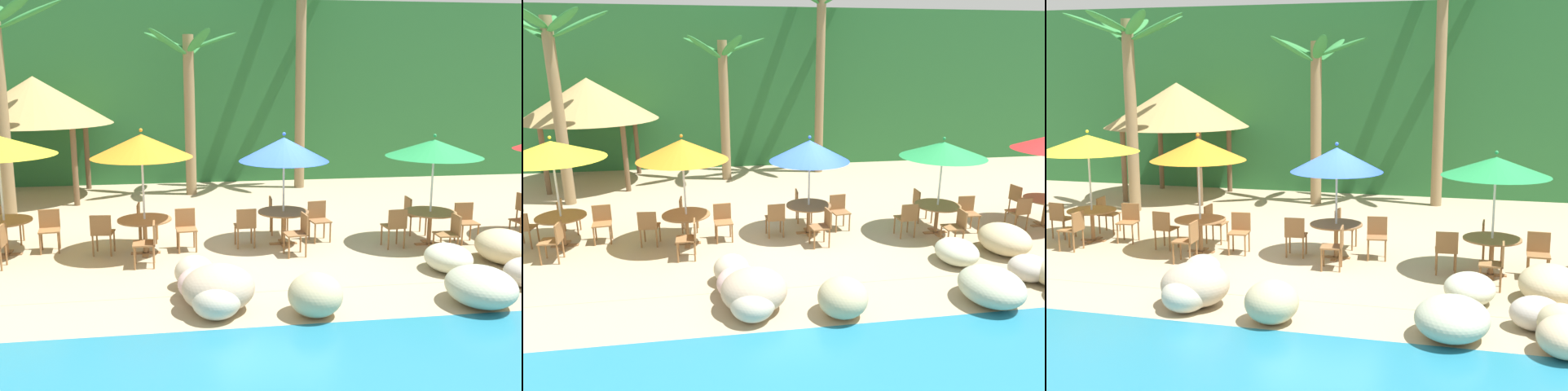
{
  "view_description": "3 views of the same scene",
  "coord_description": "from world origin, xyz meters",
  "views": [
    {
      "loc": [
        -2.01,
        -12.05,
        3.69
      ],
      "look_at": [
        -0.23,
        0.03,
        1.13
      ],
      "focal_mm": 40.78,
      "sensor_mm": 36.0,
      "label": 1
    },
    {
      "loc": [
        -1.99,
        -10.44,
        4.21
      ],
      "look_at": [
        -0.32,
        0.25,
        0.98
      ],
      "focal_mm": 32.0,
      "sensor_mm": 36.0,
      "label": 2
    },
    {
      "loc": [
        2.99,
        -13.04,
        3.79
      ],
      "look_at": [
        -0.41,
        0.42,
        1.26
      ],
      "focal_mm": 45.66,
      "sensor_mm": 36.0,
      "label": 3
    }
  ],
  "objects": [
    {
      "name": "chair_blue_seaward",
      "position": [
        1.11,
        0.37,
        0.51
      ],
      "size": [
        0.47,
        0.48,
        0.87
      ],
      "color": "olive",
      "rests_on": "ground"
    },
    {
      "name": "chair_green_left",
      "position": [
        2.57,
        -0.48,
        0.51
      ],
      "size": [
        0.45,
        0.46,
        0.87
      ],
      "color": "olive",
      "rests_on": "ground"
    },
    {
      "name": "palm_tree_second",
      "position": [
        -1.51,
        5.86,
        3.25
      ],
      "size": [
        2.88,
        2.84,
        4.91
      ],
      "color": "olive",
      "rests_on": "ground"
    },
    {
      "name": "umbrella_yellow",
      "position": [
        -5.47,
        0.21,
        2.26
      ],
      "size": [
        2.28,
        2.28,
        2.58
      ],
      "color": "silver",
      "rests_on": "ground"
    },
    {
      "name": "umbrella_blue",
      "position": [
        0.28,
        0.17,
        2.08
      ],
      "size": [
        1.92,
        1.92,
        2.44
      ],
      "color": "silver",
      "rests_on": "ground"
    },
    {
      "name": "chair_red_left",
      "position": [
        5.56,
        -0.46,
        0.51
      ],
      "size": [
        0.46,
        0.47,
        0.87
      ],
      "color": "olive",
      "rests_on": "ground"
    },
    {
      "name": "dining_table_orange",
      "position": [
        -2.66,
        -0.1,
        0.61
      ],
      "size": [
        1.1,
        1.1,
        0.74
      ],
      "color": "olive",
      "rests_on": "ground"
    },
    {
      "name": "palapa_hut",
      "position": [
        -5.98,
        6.0,
        2.87
      ],
      "size": [
        4.44,
        4.44,
        3.56
      ],
      "color": "brown",
      "rests_on": "ground"
    },
    {
      "name": "umbrella_green",
      "position": [
        3.41,
        -0.32,
        2.11
      ],
      "size": [
        2.03,
        2.03,
        2.41
      ],
      "color": "silver",
      "rests_on": "ground"
    },
    {
      "name": "terrace_deck",
      "position": [
        0.0,
        0.0,
        0.0
      ],
      "size": [
        18.0,
        5.2,
        0.01
      ],
      "color": "tan",
      "rests_on": "ground"
    },
    {
      "name": "chair_blue_left",
      "position": [
        -0.56,
        0.02,
        0.51
      ],
      "size": [
        0.45,
        0.45,
        0.87
      ],
      "color": "olive",
      "rests_on": "ground"
    },
    {
      "name": "chair_red_inland",
      "position": [
        6.2,
        0.54,
        0.51
      ],
      "size": [
        0.48,
        0.47,
        0.87
      ],
      "color": "olive",
      "rests_on": "ground"
    },
    {
      "name": "chair_green_inland",
      "position": [
        3.36,
        0.53,
        0.51
      ],
      "size": [
        0.45,
        0.44,
        0.87
      ],
      "color": "olive",
      "rests_on": "ground"
    },
    {
      "name": "chair_orange_seaward",
      "position": [
        -1.82,
        0.07,
        0.51
      ],
      "size": [
        0.46,
        0.46,
        0.87
      ],
      "color": "olive",
      "rests_on": "ground"
    },
    {
      "name": "umbrella_orange",
      "position": [
        -2.66,
        -0.1,
        2.24
      ],
      "size": [
        2.03,
        2.03,
        2.59
      ],
      "color": "silver",
      "rests_on": "ground"
    },
    {
      "name": "chair_yellow_right",
      "position": [
        -5.38,
        -0.64,
        0.51
      ],
      "size": [
        0.43,
        0.42,
        0.87
      ],
      "color": "olive",
      "rests_on": "ground"
    },
    {
      "name": "rock_seawall",
      "position": [
        -0.64,
        -2.83,
        0.33
      ],
      "size": [
        14.86,
        3.3,
        0.84
      ],
      "color": "tan",
      "rests_on": "ground"
    },
    {
      "name": "chair_yellow_seaward",
      "position": [
        -4.64,
        0.4,
        0.51
      ],
      "size": [
        0.47,
        0.47,
        0.87
      ],
      "color": "olive",
      "rests_on": "ground"
    },
    {
      "name": "chair_orange_left",
      "position": [
        -3.51,
        -0.1,
        0.51
      ],
      "size": [
        0.46,
        0.47,
        0.87
      ],
      "color": "olive",
      "rests_on": "ground"
    },
    {
      "name": "chair_blue_inland",
      "position": [
        0.25,
        1.02,
        0.51
      ],
      "size": [
        0.45,
        0.45,
        0.87
      ],
      "color": "olive",
      "rests_on": "ground"
    },
    {
      "name": "chair_orange_right",
      "position": [
        -2.55,
        -0.94,
        0.51
      ],
      "size": [
        0.44,
        0.43,
        0.87
      ],
      "color": "olive",
      "rests_on": "ground"
    },
    {
      "name": "ground_plane",
      "position": [
        0.0,
        0.0,
        0.0
      ],
      "size": [
        120.0,
        120.0,
        0.0
      ],
      "primitive_type": "plane",
      "color": "tan"
    },
    {
      "name": "chair_green_seaward",
      "position": [
        4.26,
        -0.26,
        0.51
      ],
      "size": [
        0.43,
        0.44,
        0.87
      ],
      "color": "olive",
      "rests_on": "ground"
    },
    {
      "name": "chair_orange_inland",
      "position": [
        -2.72,
        0.76,
        0.51
      ],
      "size": [
        0.44,
        0.44,
        0.87
      ],
      "color": "olive",
      "rests_on": "ground"
    },
    {
      "name": "dining_table_blue",
      "position": [
        0.28,
        0.17,
        0.61
      ],
      "size": [
        1.1,
        1.1,
        0.74
      ],
      "color": "olive",
      "rests_on": "ground"
    },
    {
      "name": "dining_table_green",
      "position": [
        3.41,
        -0.32,
        0.61
      ],
      "size": [
        1.1,
        1.1,
        0.74
      ],
      "color": "olive",
      "rests_on": "ground"
    },
    {
      "name": "foliage_backdrop",
      "position": [
        0.0,
        9.0,
        3.0
      ],
      "size": [
        28.0,
        2.4,
        6.0
      ],
      "color": "#286633",
      "rests_on": "ground"
    },
    {
      "name": "palm_tree_third",
      "position": [
        1.96,
        6.47,
        4.77
      ],
      "size": [
        3.73,
        3.65,
        6.89
      ],
      "color": "olive",
      "rests_on": "ground"
    },
    {
      "name": "dining_table_yellow",
      "position": [
        -5.47,
        0.21,
        0.61
      ],
      "size": [
        1.1,
        1.1,
        0.74
      ],
      "color": "olive",
      "rests_on": "ground"
    },
    {
      "name": "chair_yellow_inland",
      "position": [
        -5.63,
        1.05,
        0.51
      ],
      "size": [
        0.46,
        0.45,
        0.87
      ],
      "color": "olive",
      "rests_on": "ground"
    },
    {
      "name": "chair_green_right",
      "position": [
        3.47,
        -1.17,
        0.51
      ],
      "size": [
        0.44,
        0.43,
        0.87
      ],
      "color": "olive",
      "rests_on": "ground"
    },
    {
      "name": "palm_tree_nearest",
      "position": [
        -6.23,
        3.64,
        3.83
      ],
      "size": [
        3.18,
        3.35,
        5.49
      ],
      "color": "olive",
      "rests_on": "ground"
    },
    {
      "name": "chair_blue_right",
      "position": [
        0.46,
        -0.67,
        0.51
      ],
      "size": [
        0.47,
        0.46,
        0.87
      ],
      "color": "olive",
      "rests_on": "ground"
    }
  ]
}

